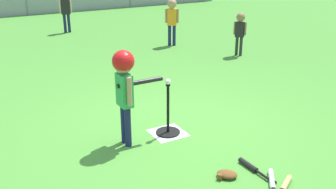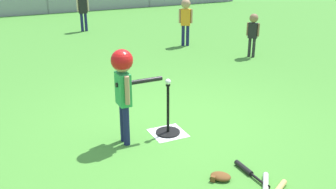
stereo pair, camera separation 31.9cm
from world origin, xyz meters
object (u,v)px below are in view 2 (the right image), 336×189
at_px(fielder_deep_right, 83,5).
at_px(glove_by_plate, 220,176).
at_px(spare_bat_silver, 266,187).
at_px(spare_bat_black, 247,170).
at_px(fielder_near_right, 253,29).
at_px(fielder_deep_left, 186,16).
at_px(baseball_on_tee, 168,82).
at_px(batter_child, 123,78).
at_px(batting_tee, 168,126).

bearing_deg(fielder_deep_right, glove_by_plate, -93.97).
relative_size(spare_bat_silver, spare_bat_black, 1.05).
height_order(spare_bat_silver, spare_bat_black, same).
relative_size(fielder_near_right, fielder_deep_left, 0.84).
xyz_separation_m(baseball_on_tee, spare_bat_silver, (0.35, -1.59, -0.69)).
xyz_separation_m(batter_child, spare_bat_black, (0.96, -1.24, -0.83)).
bearing_deg(spare_bat_black, glove_by_plate, 177.10).
height_order(batter_child, fielder_deep_left, batter_child).
bearing_deg(spare_bat_silver, batting_tee, 102.44).
height_order(baseball_on_tee, fielder_deep_left, fielder_deep_left).
bearing_deg(spare_bat_black, baseball_on_tee, 106.59).
bearing_deg(spare_bat_black, spare_bat_silver, -93.34).
bearing_deg(glove_by_plate, fielder_deep_left, 65.99).
bearing_deg(fielder_deep_left, spare_bat_silver, -109.97).
relative_size(fielder_deep_left, spare_bat_black, 2.04).
relative_size(batting_tee, fielder_deep_right, 0.59).
relative_size(batting_tee, spare_bat_silver, 1.17).
distance_m(spare_bat_silver, glove_by_plate, 0.48).
distance_m(baseball_on_tee, fielder_near_right, 4.22).
xyz_separation_m(baseball_on_tee, batter_child, (-0.59, -0.00, 0.14)).
bearing_deg(batter_child, glove_by_plate, -62.78).
height_order(batter_child, spare_bat_black, batter_child).
relative_size(batter_child, fielder_deep_left, 1.06).
height_order(baseball_on_tee, spare_bat_black, baseball_on_tee).
distance_m(batter_child, fielder_near_right, 4.70).
bearing_deg(spare_bat_black, fielder_deep_left, 69.06).
distance_m(fielder_deep_left, glove_by_plate, 5.97).
xyz_separation_m(batting_tee, batter_child, (-0.59, -0.00, 0.75)).
bearing_deg(batting_tee, spare_bat_black, -73.41).
bearing_deg(batter_child, spare_bat_black, -52.19).
bearing_deg(glove_by_plate, batting_tee, 91.76).
height_order(batting_tee, batter_child, batter_child).
distance_m(batter_child, fielder_deep_left, 5.18).
bearing_deg(spare_bat_silver, fielder_deep_left, 70.03).
relative_size(batting_tee, batter_child, 0.57).
bearing_deg(baseball_on_tee, fielder_deep_left, 59.69).
distance_m(batter_child, spare_bat_black, 1.77).
xyz_separation_m(fielder_near_right, fielder_deep_right, (-2.69, 4.36, 0.13)).
xyz_separation_m(fielder_deep_right, spare_bat_black, (-0.24, -8.23, -0.72)).
bearing_deg(baseball_on_tee, batter_child, -179.56).
distance_m(fielder_deep_right, spare_bat_silver, 8.61).
bearing_deg(fielder_near_right, batting_tee, -141.38).
relative_size(fielder_near_right, spare_bat_black, 1.72).
xyz_separation_m(batting_tee, baseball_on_tee, (0.00, 0.00, 0.61)).
bearing_deg(batter_child, fielder_near_right, 34.16).
relative_size(fielder_near_right, spare_bat_silver, 1.64).
bearing_deg(fielder_deep_left, batter_child, -125.93).
relative_size(fielder_near_right, fielder_deep_right, 0.83).
relative_size(batter_child, glove_by_plate, 4.50).
bearing_deg(fielder_deep_right, spare_bat_silver, -91.72).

